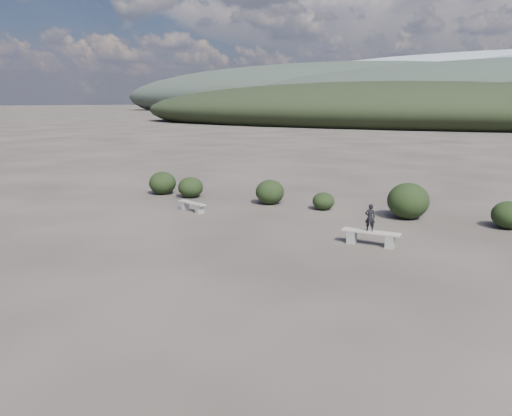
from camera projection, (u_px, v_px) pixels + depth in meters
The scene contains 10 objects.
ground at pixel (192, 267), 14.25m from camera, with size 1200.00×1200.00×0.00m, color #322B27.
bench_left at pixel (192, 206), 21.45m from camera, with size 1.63×0.76×0.40m.
bench_right at pixel (371, 237), 16.39m from camera, with size 1.93×0.52×0.48m.
seated_person at pixel (370, 218), 16.28m from camera, with size 0.33×0.22×0.91m, color black.
shrub_a at pixel (191, 187), 24.57m from camera, with size 1.24×1.24×1.01m, color black.
shrub_b at pixel (270, 192), 22.96m from camera, with size 1.32×1.32×1.13m, color black.
shrub_c at pixel (323, 201), 21.77m from camera, with size 0.96×0.96×0.77m, color black.
shrub_d at pixel (408, 201), 20.08m from camera, with size 1.66×1.66×1.45m, color black.
shrub_e at pixel (509, 215), 18.53m from camera, with size 1.23×1.23×1.03m, color black.
shrub_f at pixel (163, 183), 25.44m from camera, with size 1.36×1.36×1.15m, color black.
Camera 1 is at (8.43, -10.81, 4.63)m, focal length 35.00 mm.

